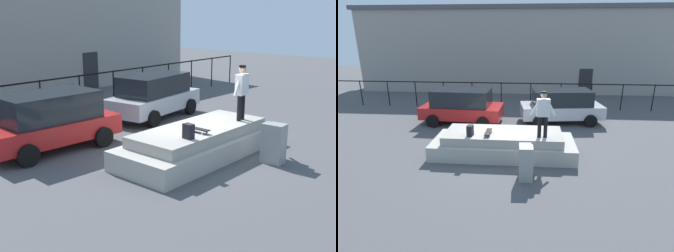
{
  "view_description": "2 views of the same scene",
  "coord_description": "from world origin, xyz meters",
  "views": [
    {
      "loc": [
        -9.94,
        -7.94,
        4.16
      ],
      "look_at": [
        -0.3,
        0.62,
        0.76
      ],
      "focal_mm": 46.64,
      "sensor_mm": 36.0,
      "label": 1
    },
    {
      "loc": [
        0.79,
        -10.45,
        4.47
      ],
      "look_at": [
        -0.14,
        0.81,
        0.72
      ],
      "focal_mm": 29.54,
      "sensor_mm": 36.0,
      "label": 2
    }
  ],
  "objects": [
    {
      "name": "backpack",
      "position": [
        -1.32,
        -1.0,
        1.1
      ],
      "size": [
        0.23,
        0.3,
        0.4
      ],
      "primitive_type": "cube",
      "rotation": [
        0.0,
        0.0,
        1.46
      ],
      "color": "black",
      "rests_on": "concrete_ledge"
    },
    {
      "name": "ground_plane",
      "position": [
        0.0,
        0.0,
        0.0
      ],
      "size": [
        60.0,
        60.0,
        0.0
      ],
      "primitive_type": "plane",
      "color": "#4C4C4F"
    },
    {
      "name": "concrete_ledge",
      "position": [
        -0.14,
        -0.47,
        0.41
      ],
      "size": [
        5.46,
        2.17,
        0.9
      ],
      "color": "#ADA89E",
      "rests_on": "ground_plane"
    },
    {
      "name": "car_silver_hatchback_mid",
      "position": [
        2.53,
        3.9,
        0.92
      ],
      "size": [
        4.4,
        2.46,
        1.74
      ],
      "color": "#B7B7BC",
      "rests_on": "ground_plane"
    },
    {
      "name": "fence_row",
      "position": [
        0.0,
        6.59,
        1.14
      ],
      "size": [
        24.06,
        0.06,
        1.64
      ],
      "color": "black",
      "rests_on": "ground_plane"
    },
    {
      "name": "skateboarder",
      "position": [
        1.32,
        -0.93,
        1.88
      ],
      "size": [
        0.94,
        0.28,
        1.69
      ],
      "color": "black",
      "rests_on": "concrete_ledge"
    },
    {
      "name": "skateboard",
      "position": [
        -0.68,
        -0.81,
        1.0
      ],
      "size": [
        0.24,
        0.78,
        0.12
      ],
      "color": "black",
      "rests_on": "concrete_ledge"
    },
    {
      "name": "car_red_hatchback_near",
      "position": [
        -2.66,
        3.4,
        0.94
      ],
      "size": [
        4.25,
        2.35,
        1.77
      ],
      "color": "#B21E1E",
      "rests_on": "ground_plane"
    },
    {
      "name": "utility_box",
      "position": [
        0.76,
        -2.4,
        0.57
      ],
      "size": [
        0.47,
        0.62,
        1.14
      ],
      "primitive_type": "cube",
      "rotation": [
        0.0,
        0.0,
        0.05
      ],
      "color": "gray",
      "rests_on": "ground_plane"
    },
    {
      "name": "warehouse_building",
      "position": [
        0.0,
        14.19,
        3.28
      ],
      "size": [
        26.02,
        6.49,
        6.55
      ],
      "color": "gray",
      "rests_on": "ground_plane"
    }
  ]
}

